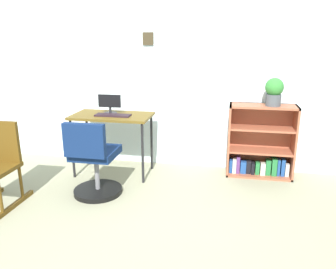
{
  "coord_description": "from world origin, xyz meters",
  "views": [
    {
      "loc": [
        0.74,
        -2.02,
        1.62
      ],
      "look_at": [
        0.08,
        1.42,
        0.61
      ],
      "focal_mm": 35.5,
      "sensor_mm": 36.0,
      "label": 1
    }
  ],
  "objects_px": {
    "monitor": "(110,104)",
    "potted_plant_on_shelf": "(274,91)",
    "desk": "(112,120)",
    "keyboard": "(113,115)",
    "bookshelf_low": "(260,145)",
    "office_chair": "(94,164)"
  },
  "relations": [
    {
      "from": "keyboard",
      "to": "potted_plant_on_shelf",
      "type": "relative_size",
      "value": 1.31
    },
    {
      "from": "monitor",
      "to": "potted_plant_on_shelf",
      "type": "bearing_deg",
      "value": 5.88
    },
    {
      "from": "monitor",
      "to": "bookshelf_low",
      "type": "height_order",
      "value": "monitor"
    },
    {
      "from": "desk",
      "to": "bookshelf_low",
      "type": "distance_m",
      "value": 1.82
    },
    {
      "from": "desk",
      "to": "monitor",
      "type": "xyz_separation_m",
      "value": [
        -0.04,
        0.05,
        0.19
      ]
    },
    {
      "from": "office_chair",
      "to": "potted_plant_on_shelf",
      "type": "height_order",
      "value": "potted_plant_on_shelf"
    },
    {
      "from": "desk",
      "to": "monitor",
      "type": "height_order",
      "value": "monitor"
    },
    {
      "from": "keyboard",
      "to": "bookshelf_low",
      "type": "bearing_deg",
      "value": 11.68
    },
    {
      "from": "keyboard",
      "to": "monitor",
      "type": "bearing_deg",
      "value": 124.63
    },
    {
      "from": "keyboard",
      "to": "desk",
      "type": "bearing_deg",
      "value": 121.13
    },
    {
      "from": "desk",
      "to": "potted_plant_on_shelf",
      "type": "relative_size",
      "value": 2.94
    },
    {
      "from": "monitor",
      "to": "office_chair",
      "type": "height_order",
      "value": "monitor"
    },
    {
      "from": "office_chair",
      "to": "bookshelf_low",
      "type": "relative_size",
      "value": 0.96
    },
    {
      "from": "desk",
      "to": "office_chair",
      "type": "height_order",
      "value": "office_chair"
    },
    {
      "from": "office_chair",
      "to": "bookshelf_low",
      "type": "xyz_separation_m",
      "value": [
        1.75,
        0.93,
        0.02
      ]
    },
    {
      "from": "desk",
      "to": "monitor",
      "type": "bearing_deg",
      "value": 128.98
    },
    {
      "from": "bookshelf_low",
      "to": "desk",
      "type": "bearing_deg",
      "value": -170.5
    },
    {
      "from": "bookshelf_low",
      "to": "potted_plant_on_shelf",
      "type": "bearing_deg",
      "value": -28.55
    },
    {
      "from": "office_chair",
      "to": "keyboard",
      "type": "bearing_deg",
      "value": 87.94
    },
    {
      "from": "monitor",
      "to": "bookshelf_low",
      "type": "distance_m",
      "value": 1.89
    },
    {
      "from": "bookshelf_low",
      "to": "keyboard",
      "type": "bearing_deg",
      "value": -168.32
    },
    {
      "from": "monitor",
      "to": "desk",
      "type": "bearing_deg",
      "value": -51.02
    }
  ]
}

